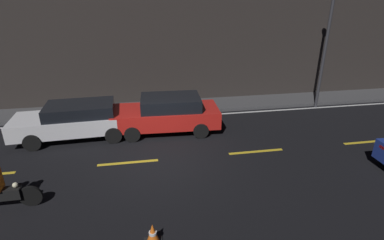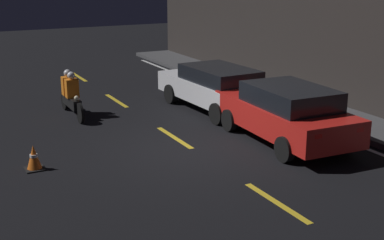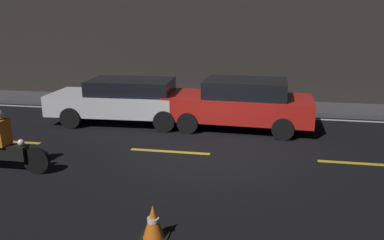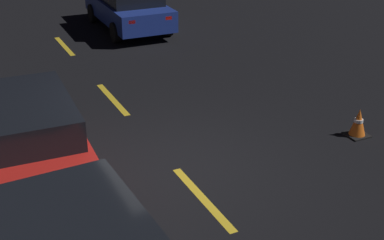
{
  "view_description": "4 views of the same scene",
  "coord_description": "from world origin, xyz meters",
  "views": [
    {
      "loc": [
        -0.38,
        -8.93,
        5.16
      ],
      "look_at": [
        1.23,
        0.34,
        1.25
      ],
      "focal_mm": 28.0,
      "sensor_mm": 36.0,
      "label": 1
    },
    {
      "loc": [
        11.03,
        -5.69,
        4.3
      ],
      "look_at": [
        0.37,
        -0.19,
        0.85
      ],
      "focal_mm": 50.0,
      "sensor_mm": 36.0,
      "label": 2
    },
    {
      "loc": [
        1.08,
        -8.45,
        3.18
      ],
      "look_at": [
        -0.44,
        -0.02,
        0.84
      ],
      "focal_mm": 35.0,
      "sensor_mm": 36.0,
      "label": 3
    },
    {
      "loc": [
        -7.35,
        3.28,
        4.71
      ],
      "look_at": [
        0.12,
        -0.36,
        0.82
      ],
      "focal_mm": 50.0,
      "sensor_mm": 36.0,
      "label": 4
    }
  ],
  "objects": [
    {
      "name": "ground_plane",
      "position": [
        0.0,
        0.0,
        0.0
      ],
      "size": [
        56.0,
        56.0,
        0.0
      ],
      "primitive_type": "plane",
      "color": "black"
    },
    {
      "name": "raised_curb",
      "position": [
        0.0,
        4.94,
        0.08
      ],
      "size": [
        28.0,
        1.76,
        0.15
      ],
      "color": "#424244",
      "rests_on": "ground"
    },
    {
      "name": "building_front",
      "position": [
        0.0,
        5.97,
        2.9
      ],
      "size": [
        28.0,
        0.3,
        5.8
      ],
      "color": "#2D2826",
      "rests_on": "ground"
    },
    {
      "name": "lane_dash_b",
      "position": [
        -5.5,
        0.0,
        0.0
      ],
      "size": [
        2.0,
        0.14,
        0.01
      ],
      "color": "gold",
      "rests_on": "ground"
    },
    {
      "name": "lane_dash_c",
      "position": [
        -1.0,
        0.0,
        0.0
      ],
      "size": [
        2.0,
        0.14,
        0.01
      ],
      "color": "gold",
      "rests_on": "ground"
    },
    {
      "name": "lane_dash_d",
      "position": [
        3.5,
        0.0,
        0.0
      ],
      "size": [
        2.0,
        0.14,
        0.01
      ],
      "color": "gold",
      "rests_on": "ground"
    },
    {
      "name": "lane_solid_kerb",
      "position": [
        0.0,
        3.81,
        0.0
      ],
      "size": [
        25.2,
        0.14,
        0.01
      ],
      "color": "silver",
      "rests_on": "ground"
    },
    {
      "name": "sedan_white",
      "position": [
        -2.94,
        2.37,
        0.74
      ],
      "size": [
        4.64,
        2.0,
        1.37
      ],
      "rotation": [
        0.0,
        0.0,
        3.18
      ],
      "color": "silver",
      "rests_on": "ground"
    },
    {
      "name": "taxi_red",
      "position": [
        0.56,
        2.38,
        0.77
      ],
      "size": [
        4.33,
        2.06,
        1.46
      ],
      "rotation": [
        0.0,
        0.0,
        3.1
      ],
      "color": "red",
      "rests_on": "ground"
    },
    {
      "name": "traffic_cone_near",
      "position": [
        -0.35,
        -3.72,
        0.27
      ],
      "size": [
        0.42,
        0.42,
        0.56
      ],
      "color": "black",
      "rests_on": "ground"
    }
  ]
}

